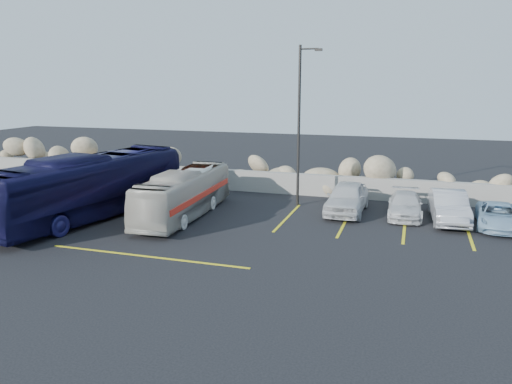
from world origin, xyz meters
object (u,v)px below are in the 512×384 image
(car_a, at_px, (347,198))
(car_d, at_px, (498,216))
(lamppost, at_px, (300,122))
(car_c, at_px, (405,205))
(car_b, at_px, (449,207))
(vintage_bus, at_px, (184,194))
(tour_coach, at_px, (90,186))

(car_a, relative_size, car_d, 1.15)
(lamppost, bearing_deg, car_d, -8.25)
(car_a, relative_size, car_c, 1.16)
(lamppost, distance_m, car_c, 6.51)
(lamppost, distance_m, car_a, 4.44)
(car_b, distance_m, car_c, 1.94)
(car_c, height_order, car_d, car_c)
(lamppost, bearing_deg, car_b, -7.37)
(lamppost, xyz_separation_m, car_b, (7.20, -0.93, -3.60))
(car_b, distance_m, car_d, 2.06)
(lamppost, height_order, vintage_bus, lamppost)
(tour_coach, xyz_separation_m, car_a, (11.31, 4.55, -0.75))
(car_a, xyz_separation_m, car_d, (6.64, -0.60, -0.22))
(car_a, height_order, car_d, car_a)
(lamppost, relative_size, tour_coach, 0.74)
(vintage_bus, distance_m, car_b, 12.20)
(vintage_bus, height_order, car_b, vintage_bus)
(car_a, bearing_deg, vintage_bus, -156.00)
(tour_coach, xyz_separation_m, car_d, (17.96, 3.95, -0.97))
(tour_coach, bearing_deg, car_b, 25.43)
(lamppost, bearing_deg, car_a, -15.96)
(lamppost, height_order, car_d, lamppost)
(car_a, distance_m, car_d, 6.68)
(lamppost, height_order, car_a, lamppost)
(tour_coach, height_order, car_a, tour_coach)
(vintage_bus, relative_size, car_b, 1.86)
(vintage_bus, distance_m, car_d, 14.10)
(lamppost, xyz_separation_m, car_a, (2.56, -0.73, -3.55))
(car_b, bearing_deg, car_a, 173.42)
(lamppost, relative_size, car_a, 1.83)
(lamppost, distance_m, vintage_bus, 6.79)
(vintage_bus, distance_m, car_a, 7.85)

